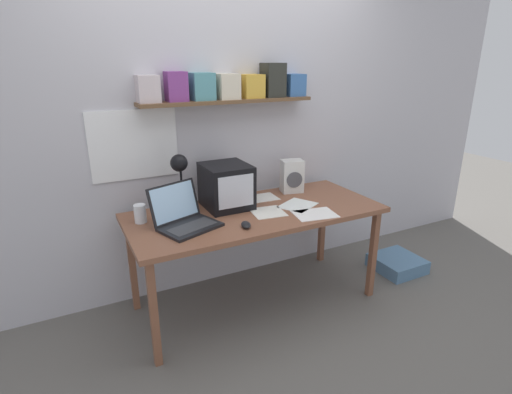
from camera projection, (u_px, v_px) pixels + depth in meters
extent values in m
plane|color=#625E58|center=(256.00, 301.00, 3.04)|extent=(12.00, 12.00, 0.00)
cube|color=silver|center=(227.00, 121.00, 3.03)|extent=(5.60, 0.06, 2.60)
cube|color=white|center=(134.00, 145.00, 2.73)|extent=(0.59, 0.01, 0.48)
cube|color=brown|center=(229.00, 101.00, 2.86)|extent=(1.30, 0.18, 0.02)
cube|color=silver|center=(148.00, 89.00, 2.61)|extent=(0.14, 0.13, 0.17)
cube|color=#7E3987|center=(176.00, 87.00, 2.69)|extent=(0.14, 0.13, 0.20)
cube|color=teal|center=(202.00, 87.00, 2.76)|extent=(0.15, 0.14, 0.18)
cube|color=beige|center=(227.00, 87.00, 2.84)|extent=(0.15, 0.15, 0.18)
cube|color=gold|center=(252.00, 86.00, 2.93)|extent=(0.15, 0.15, 0.17)
cube|color=#2A2B25|center=(273.00, 80.00, 2.99)|extent=(0.15, 0.15, 0.25)
cube|color=#3966A6|center=(294.00, 85.00, 3.09)|extent=(0.14, 0.14, 0.16)
cube|color=brown|center=(256.00, 213.00, 2.80)|extent=(1.78, 0.77, 0.03)
cube|color=brown|center=(154.00, 314.00, 2.30)|extent=(0.04, 0.05, 0.70)
cube|color=brown|center=(373.00, 254.00, 3.00)|extent=(0.04, 0.05, 0.70)
cube|color=brown|center=(132.00, 266.00, 2.84)|extent=(0.04, 0.05, 0.70)
cube|color=brown|center=(322.00, 224.00, 3.55)|extent=(0.04, 0.05, 0.70)
cube|color=black|center=(226.00, 186.00, 2.82)|extent=(0.31, 0.34, 0.31)
cube|color=silver|center=(236.00, 192.00, 2.68)|extent=(0.26, 0.01, 0.22)
cube|color=black|center=(191.00, 227.00, 2.49)|extent=(0.42, 0.35, 0.02)
cube|color=#38383A|center=(192.00, 226.00, 2.48)|extent=(0.33, 0.23, 0.00)
cube|color=black|center=(174.00, 202.00, 2.55)|extent=(0.36, 0.19, 0.24)
cube|color=#A5CEF1|center=(174.00, 202.00, 2.55)|extent=(0.32, 0.17, 0.22)
cylinder|color=black|center=(183.00, 208.00, 2.83)|extent=(0.13, 0.13, 0.01)
cylinder|color=black|center=(182.00, 184.00, 2.77)|extent=(0.02, 0.02, 0.34)
sphere|color=black|center=(179.00, 163.00, 2.65)|extent=(0.12, 0.12, 0.12)
cylinder|color=white|center=(140.00, 214.00, 2.57)|extent=(0.08, 0.08, 0.12)
cylinder|color=#CC3D47|center=(140.00, 216.00, 2.58)|extent=(0.07, 0.07, 0.09)
cube|color=silver|center=(292.00, 176.00, 3.15)|extent=(0.19, 0.15, 0.26)
cylinder|color=#4C4C51|center=(295.00, 180.00, 3.10)|extent=(0.12, 0.03, 0.13)
ellipsoid|color=black|center=(246.00, 225.00, 2.51)|extent=(0.09, 0.12, 0.03)
cube|color=white|center=(298.00, 205.00, 2.89)|extent=(0.33, 0.31, 0.00)
cube|color=white|center=(268.00, 212.00, 2.76)|extent=(0.24, 0.24, 0.00)
cube|color=silver|center=(260.00, 198.00, 3.04)|extent=(0.27, 0.20, 0.00)
cube|color=white|center=(315.00, 214.00, 2.72)|extent=(0.31, 0.25, 0.00)
cube|color=#537A9D|center=(397.00, 264.00, 3.47)|extent=(0.38, 0.38, 0.11)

